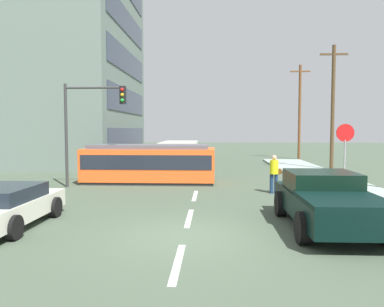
{
  "coord_description": "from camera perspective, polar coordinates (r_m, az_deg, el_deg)",
  "views": [
    {
      "loc": [
        0.71,
        -9.72,
        2.8
      ],
      "look_at": [
        -0.26,
        8.51,
        1.62
      ],
      "focal_mm": 35.43,
      "sensor_mm": 36.0,
      "label": 1
    }
  ],
  "objects": [
    {
      "name": "lane_stripe_1",
      "position": [
        12.07,
        -0.42,
        -9.68
      ],
      "size": [
        0.16,
        2.4,
        0.01
      ],
      "primitive_type": "cube",
      "color": "silver",
      "rests_on": "ground"
    },
    {
      "name": "lane_stripe_0",
      "position": [
        8.24,
        -2.18,
        -16.11
      ],
      "size": [
        0.16,
        2.4,
        0.01
      ],
      "primitive_type": "cube",
      "color": "silver",
      "rests_on": "ground"
    },
    {
      "name": "parked_sedan_near",
      "position": [
        12.09,
        -26.2,
        -7.05
      ],
      "size": [
        1.98,
        4.18,
        1.19
      ],
      "color": "beige",
      "rests_on": "ground"
    },
    {
      "name": "parked_sedan_far",
      "position": [
        30.52,
        -8.6,
        -0.42
      ],
      "size": [
        2.08,
        4.36,
        1.19
      ],
      "color": "maroon",
      "rests_on": "ground"
    },
    {
      "name": "pickup_truck_parked",
      "position": [
        11.38,
        19.53,
        -6.64
      ],
      "size": [
        2.29,
        5.01,
        1.55
      ],
      "color": "black",
      "rests_on": "ground"
    },
    {
      "name": "utility_pole_far",
      "position": [
        36.43,
        15.89,
        6.26
      ],
      "size": [
        1.8,
        0.24,
        8.66
      ],
      "color": "brown",
      "rests_on": "ground"
    },
    {
      "name": "lane_stripe_4",
      "position": [
        31.67,
        1.76,
        -1.36
      ],
      "size": [
        0.16,
        2.4,
        0.01
      ],
      "primitive_type": "cube",
      "color": "silver",
      "rests_on": "ground"
    },
    {
      "name": "sidewalk_curb_right",
      "position": [
        17.08,
        24.02,
        -5.81
      ],
      "size": [
        3.2,
        36.0,
        0.14
      ],
      "primitive_type": "cube",
      "color": "#8D9E96",
      "rests_on": "ground"
    },
    {
      "name": "lane_stripe_2",
      "position": [
        15.99,
        0.46,
        -6.36
      ],
      "size": [
        0.16,
        2.4,
        0.01
      ],
      "primitive_type": "cube",
      "color": "silver",
      "rests_on": "ground"
    },
    {
      "name": "parked_sedan_mid",
      "position": [
        24.37,
        -11.41,
        -1.49
      ],
      "size": [
        2.15,
        4.11,
        1.19
      ],
      "color": "#C2B4BD",
      "rests_on": "ground"
    },
    {
      "name": "traffic_light_mast",
      "position": [
        18.72,
        -15.09,
        5.68
      ],
      "size": [
        2.98,
        0.33,
        4.95
      ],
      "color": "#333333",
      "rests_on": "ground"
    },
    {
      "name": "stop_sign",
      "position": [
        17.45,
        22.04,
        1.45
      ],
      "size": [
        0.76,
        0.07,
        2.88
      ],
      "color": "gray",
      "rests_on": "sidewalk_curb_right"
    },
    {
      "name": "utility_pole_mid",
      "position": [
        26.84,
        20.43,
        6.74
      ],
      "size": [
        1.8,
        0.24,
        8.29
      ],
      "color": "#4E3922",
      "rests_on": "ground"
    },
    {
      "name": "streetcar_tram",
      "position": [
        19.88,
        -6.41,
        -1.43
      ],
      "size": [
        6.77,
        2.55,
        1.99
      ],
      "color": "#F75920",
      "rests_on": "ground"
    },
    {
      "name": "pedestrian_crossing",
      "position": [
        16.84,
        12.26,
        -2.71
      ],
      "size": [
        0.51,
        0.36,
        1.67
      ],
      "color": "navy",
      "rests_on": "ground"
    },
    {
      "name": "city_bus",
      "position": [
        27.18,
        -1.89,
        0.09
      ],
      "size": [
        2.58,
        5.98,
        1.89
      ],
      "color": "beige",
      "rests_on": "ground"
    },
    {
      "name": "lane_stripe_3",
      "position": [
        25.7,
        1.45,
        -2.54
      ],
      "size": [
        0.16,
        2.4,
        0.01
      ],
      "primitive_type": "cube",
      "color": "silver",
      "rests_on": "ground"
    },
    {
      "name": "corner_building",
      "position": [
        35.62,
        -23.81,
        14.4
      ],
      "size": [
        17.31,
        14.76,
        19.2
      ],
      "color": "slate",
      "rests_on": "ground"
    },
    {
      "name": "ground_plane",
      "position": [
        19.93,
        0.98,
        -4.37
      ],
      "size": [
        120.0,
        120.0,
        0.0
      ],
      "primitive_type": "plane",
      "color": "#42503F"
    }
  ]
}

